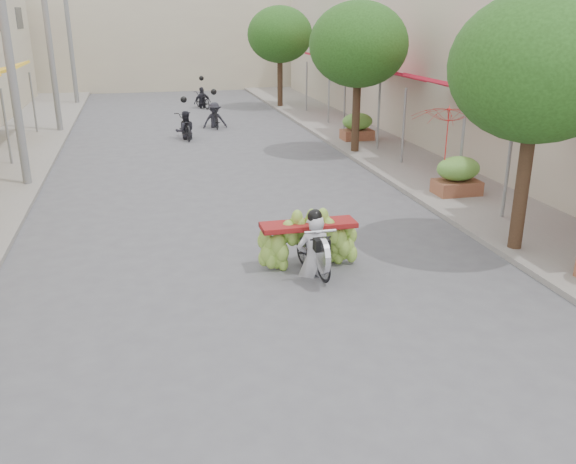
# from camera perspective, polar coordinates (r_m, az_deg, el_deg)

# --- Properties ---
(ground) EXTENTS (120.00, 120.00, 0.00)m
(ground) POSITION_cam_1_polar(r_m,az_deg,el_deg) (8.33, 3.43, -15.05)
(ground) COLOR #545459
(ground) RESTS_ON ground
(sidewalk_right) EXTENTS (4.00, 60.00, 0.12)m
(sidewalk_right) POSITION_cam_1_polar(r_m,az_deg,el_deg) (23.84, 9.10, 8.05)
(sidewalk_right) COLOR gray
(sidewalk_right) RESTS_ON ground
(shophouse_row_right) EXTENTS (9.77, 40.00, 6.00)m
(shophouse_row_right) POSITION_cam_1_polar(r_m,az_deg,el_deg) (24.96, 21.39, 14.33)
(shophouse_row_right) COLOR #BBB09B
(shophouse_row_right) RESTS_ON ground
(far_building) EXTENTS (20.00, 6.00, 7.00)m
(far_building) POSITION_cam_1_polar(r_m,az_deg,el_deg) (44.60, -11.56, 17.65)
(far_building) COLOR #BCB095
(far_building) RESTS_ON ground
(utility_pole_mid) EXTENTS (0.60, 0.24, 8.00)m
(utility_pole_mid) POSITION_cam_1_polar(r_m,az_deg,el_deg) (18.84, -24.80, 15.74)
(utility_pole_mid) COLOR slate
(utility_pole_mid) RESTS_ON ground
(utility_pole_far) EXTENTS (0.60, 0.24, 8.00)m
(utility_pole_far) POSITION_cam_1_polar(r_m,az_deg,el_deg) (27.74, -21.52, 16.86)
(utility_pole_far) COLOR slate
(utility_pole_far) RESTS_ON ground
(utility_pole_back) EXTENTS (0.60, 0.24, 8.00)m
(utility_pole_back) POSITION_cam_1_polar(r_m,az_deg,el_deg) (36.69, -19.82, 17.41)
(utility_pole_back) COLOR slate
(utility_pole_back) RESTS_ON ground
(street_tree_near) EXTENTS (3.40, 3.40, 5.25)m
(street_tree_near) POSITION_cam_1_polar(r_m,az_deg,el_deg) (12.96, 22.35, 13.99)
(street_tree_near) COLOR #3A2719
(street_tree_near) RESTS_ON ground
(street_tree_mid) EXTENTS (3.40, 3.40, 5.25)m
(street_tree_mid) POSITION_cam_1_polar(r_m,az_deg,el_deg) (21.88, 6.62, 16.99)
(street_tree_mid) COLOR #3A2719
(street_tree_mid) RESTS_ON ground
(street_tree_far) EXTENTS (3.40, 3.40, 5.25)m
(street_tree_far) POSITION_cam_1_polar(r_m,az_deg,el_deg) (33.40, -0.77, 17.97)
(street_tree_far) COLOR #3A2719
(street_tree_far) RESTS_ON ground
(produce_crate_mid) EXTENTS (1.20, 0.88, 1.16)m
(produce_crate_mid) POSITION_cam_1_polar(r_m,az_deg,el_deg) (17.21, 15.62, 5.36)
(produce_crate_mid) COLOR brown
(produce_crate_mid) RESTS_ON ground
(produce_crate_far) EXTENTS (1.20, 0.88, 1.16)m
(produce_crate_far) POSITION_cam_1_polar(r_m,az_deg,el_deg) (24.34, 6.51, 9.97)
(produce_crate_far) COLOR brown
(produce_crate_far) RESTS_ON ground
(banana_motorbike) EXTENTS (2.20, 1.77, 2.25)m
(banana_motorbike) POSITION_cam_1_polar(r_m,az_deg,el_deg) (11.73, 2.21, -0.26)
(banana_motorbike) COLOR black
(banana_motorbike) RESTS_ON ground
(market_umbrella) EXTENTS (2.60, 2.60, 1.88)m
(market_umbrella) POSITION_cam_1_polar(r_m,az_deg,el_deg) (16.71, 15.02, 11.40)
(market_umbrella) COLOR red
(market_umbrella) RESTS_ON ground
(pedestrian) EXTENTS (0.94, 0.90, 1.66)m
(pedestrian) POSITION_cam_1_polar(r_m,az_deg,el_deg) (24.66, 5.97, 10.68)
(pedestrian) COLOR white
(pedestrian) RESTS_ON ground
(bg_motorbike_a) EXTENTS (0.84, 1.82, 1.95)m
(bg_motorbike_a) POSITION_cam_1_polar(r_m,az_deg,el_deg) (25.24, -9.63, 10.20)
(bg_motorbike_a) COLOR black
(bg_motorbike_a) RESTS_ON ground
(bg_motorbike_b) EXTENTS (1.08, 1.78, 1.95)m
(bg_motorbike_b) POSITION_cam_1_polar(r_m,az_deg,el_deg) (27.62, -6.91, 11.36)
(bg_motorbike_b) COLOR black
(bg_motorbike_b) RESTS_ON ground
(bg_motorbike_c) EXTENTS (1.09, 1.64, 1.95)m
(bg_motorbike_c) POSITION_cam_1_polar(r_m,az_deg,el_deg) (33.83, -8.05, 12.76)
(bg_motorbike_c) COLOR black
(bg_motorbike_c) RESTS_ON ground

